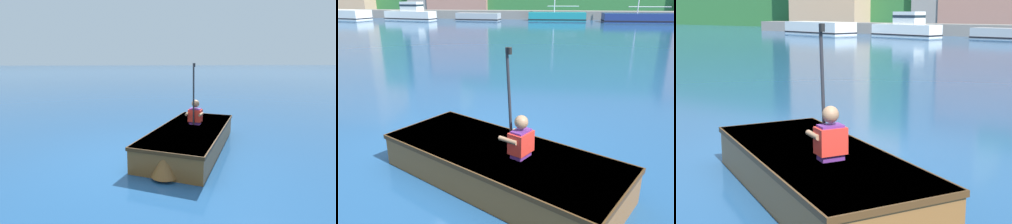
% 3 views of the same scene
% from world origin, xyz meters
% --- Properties ---
extents(ground_plane, '(300.00, 300.00, 0.00)m').
position_xyz_m(ground_plane, '(0.00, 0.00, 0.00)').
color(ground_plane, navy).
extents(moored_boat_dock_west_end, '(4.72, 1.92, 0.77)m').
position_xyz_m(moored_boat_dock_west_end, '(-6.87, 30.04, 0.35)').
color(moored_boat_dock_west_end, '#9EA3A8').
rests_on(moored_boat_dock_west_end, ground).
extents(moored_boat_dock_center_far, '(7.04, 3.92, 1.03)m').
position_xyz_m(moored_boat_dock_center_far, '(-22.13, 29.47, 0.48)').
color(moored_boat_dock_center_far, white).
rests_on(moored_boat_dock_center_far, ground).
extents(moored_boat_outer_slip_west, '(5.84, 2.81, 1.86)m').
position_xyz_m(moored_boat_outer_slip_west, '(-14.24, 29.83, 0.68)').
color(moored_boat_outer_slip_west, white).
rests_on(moored_boat_outer_slip_west, ground).
extents(rowboat_foreground, '(3.54, 2.77, 0.47)m').
position_xyz_m(rowboat_foreground, '(0.55, -0.93, 0.27)').
color(rowboat_foreground, brown).
rests_on(rowboat_foreground, ground).
extents(person_paddler, '(0.44, 0.44, 1.35)m').
position_xyz_m(person_paddler, '(0.87, -1.11, 0.73)').
color(person_paddler, '#592672').
rests_on(person_paddler, rowboat_foreground).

